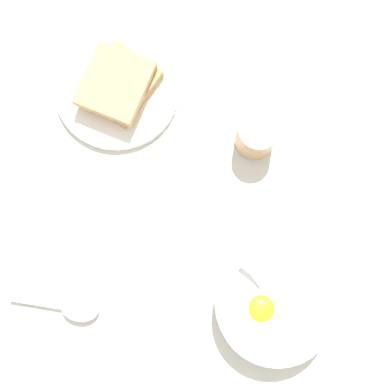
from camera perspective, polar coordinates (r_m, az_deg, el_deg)
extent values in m
plane|color=beige|center=(0.85, -3.73, -4.40)|extent=(3.00, 3.00, 0.00)
cylinder|color=white|center=(0.83, 8.70, -11.77)|extent=(0.18, 0.18, 0.05)
cylinder|color=white|center=(0.83, 8.75, -11.79)|extent=(0.14, 0.14, 0.02)
ellipsoid|color=yellow|center=(0.81, 7.37, -12.19)|extent=(0.04, 0.04, 0.02)
cylinder|color=black|center=(0.81, 9.18, -10.61)|extent=(0.04, 0.04, 0.00)
ellipsoid|color=silver|center=(0.81, 8.12, -10.87)|extent=(0.03, 0.02, 0.01)
cube|color=silver|center=(0.79, 6.46, -8.62)|extent=(0.04, 0.04, 0.03)
cylinder|color=white|center=(0.90, -7.98, 10.74)|extent=(0.20, 0.20, 0.01)
cylinder|color=white|center=(0.89, -8.05, 10.89)|extent=(0.15, 0.15, 0.00)
cube|color=tan|center=(0.89, -7.73, 11.40)|extent=(0.13, 0.14, 0.02)
cube|color=tan|center=(0.87, -8.21, 11.40)|extent=(0.12, 0.13, 0.02)
ellipsoid|color=white|center=(0.85, -11.87, -12.02)|extent=(0.06, 0.04, 0.03)
cube|color=white|center=(0.87, -16.08, -11.09)|extent=(0.09, 0.02, 0.01)
cylinder|color=tan|center=(0.85, 6.88, 5.98)|extent=(0.06, 0.06, 0.07)
cylinder|color=#472B16|center=(0.82, 7.11, 6.46)|extent=(0.05, 0.05, 0.01)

